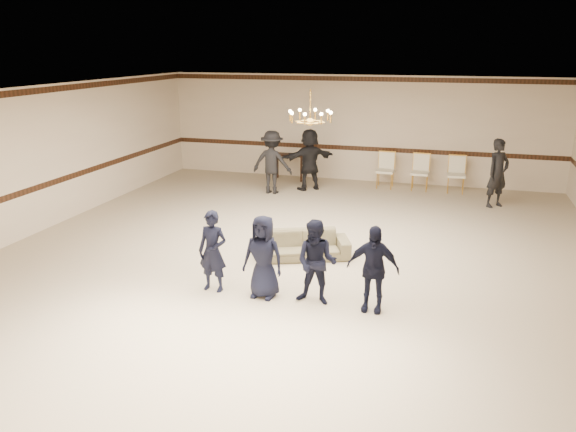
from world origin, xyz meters
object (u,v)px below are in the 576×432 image
Objects in this scene: boy_c at (317,263)px; adult_right at (498,173)px; adult_mid at (309,159)px; boy_b at (263,257)px; console_table at (289,167)px; chandelier at (310,106)px; boy_d at (373,269)px; banquet_chair_right at (456,175)px; banquet_chair_left at (385,171)px; settee at (303,245)px; adult_left at (272,162)px; banquet_chair_mid at (420,173)px; boy_a at (213,251)px.

adult_right reaches higher than boy_c.
adult_mid is 1.00× the size of adult_right.
adult_right is (4.01, 6.89, 0.18)m from boy_b.
chandelier is at bearing -67.51° from console_table.
banquet_chair_right is (1.21, 8.11, -0.19)m from boy_d.
boy_d is 7.84m from adult_mid.
adult_mid is at bearing -171.99° from banquet_chair_right.
boy_c is 0.90m from boy_d.
banquet_chair_right is 1.06× the size of console_table.
banquet_chair_left is 1.00× the size of banquet_chair_right.
settee is 5.19m from adult_left.
banquet_chair_mid is (4.00, 1.52, -0.37)m from adult_left.
banquet_chair_mid is (1.84, 6.20, 0.25)m from settee.
boy_a is 6.68m from adult_left.
boy_d is 7.24m from adult_right.
boy_d is at bearing 2.63° from boy_c.
chandelier is at bearing -176.19° from adult_right.
boy_a is 0.79× the size of adult_mid.
boy_c is 1.37× the size of banquet_chair_left.
settee is 1.02× the size of adult_mid.
settee is 6.26m from banquet_chair_left.
boy_c is 0.79× the size of adult_right.
boy_b reaches higher than banquet_chair_right.
console_table is (-5.00, 0.20, -0.10)m from banquet_chair_right.
banquet_chair_mid is at bearing 69.46° from chandelier.
boy_b is 1.00× the size of boy_c.
banquet_chair_right is at bearing 60.52° from chandelier.
banquet_chair_mid is at bearing 2.49° from banquet_chair_left.
boy_c is 7.56m from adult_mid.
boy_c is at bearing -178.37° from boy_d.
settee is at bearing -117.97° from banquet_chair_right.
chandelier is 5.99m from adult_right.
boy_b is at bearing -90.86° from chandelier.
adult_right is 1.73× the size of banquet_chair_mid.
banquet_chair_mid is (1.00, 0.00, 0.00)m from banquet_chair_left.
console_table is at bearing 107.85° from boy_b.
boy_b is at bearing -98.97° from banquet_chair_mid.
boy_c is at bearing -73.35° from chandelier.
adult_right reaches higher than boy_b.
boy_a is 2.70m from boy_d.
banquet_chair_mid is at bearing 80.48° from boy_b.
banquet_chair_right is (2.11, 8.11, -0.19)m from boy_c.
adult_left is 1.14m from adult_mid.
chandelier reaches higher than boy_b.
settee is 1.76× the size of banquet_chair_right.
boy_a is at bearing -178.37° from boy_d.
adult_left reaches higher than boy_c.
console_table is at bearing 86.32° from settee.
adult_right is at bearing -11.31° from console_table.
chandelier is 0.67× the size of boy_c.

